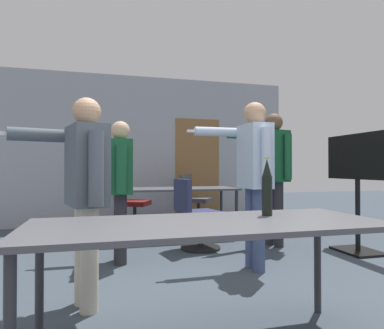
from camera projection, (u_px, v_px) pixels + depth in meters
The scene contains 12 objects.
back_wall at pixel (144, 150), 6.63m from camera, with size 5.83×0.12×2.83m.
conference_table_near at pixel (209, 233), 1.95m from camera, with size 2.02×0.80×0.75m.
conference_table_far at pixel (175, 192), 5.30m from camera, with size 1.88×0.80×0.75m.
tv_screen at pixel (358, 179), 4.32m from camera, with size 0.44×1.09×1.50m.
person_left_plaid at pixel (253, 167), 3.58m from camera, with size 0.79×0.62×1.76m.
person_near_casual at pixel (85, 182), 2.60m from camera, with size 0.85×0.63×1.60m.
person_right_polo at pixel (119, 178), 3.86m from camera, with size 0.74×0.67×1.59m.
person_far_watching at pixel (273, 165), 4.68m from camera, with size 0.91×0.58×1.81m.
office_chair_far_right at pixel (195, 217), 4.46m from camera, with size 0.60×0.54×0.92m.
office_chair_mid_tucked at pixel (195, 202), 6.28m from camera, with size 0.69×0.67×0.95m.
office_chair_side_rolled at pixel (131, 205), 5.84m from camera, with size 0.66×0.63×0.93m.
beer_bottle at pixel (267, 188), 2.20m from camera, with size 0.07×0.07×0.37m.
Camera 1 is at (-0.78, -1.50, 1.06)m, focal length 32.00 mm.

